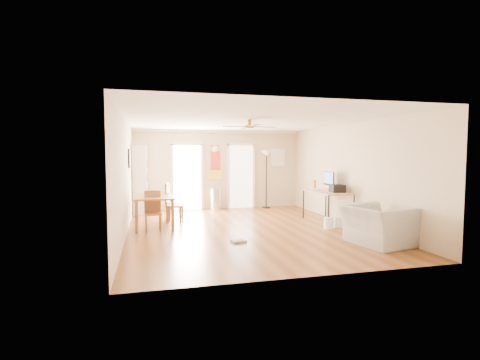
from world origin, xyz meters
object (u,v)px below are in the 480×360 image
object	(u,v)px
dining_chair_right_a	(174,201)
computer_desk	(327,207)
bookshelf	(140,180)
dining_table	(154,211)
trash_can	(216,199)
torchiere_lamp	(266,179)
dining_chair_right_b	(175,204)
printer	(337,188)
wastebasket_a	(329,223)
dining_chair_near	(153,211)
armchair	(377,225)
wastebasket_b	(338,222)

from	to	relation	value
dining_chair_right_a	computer_desk	size ratio (longest dim) A/B	0.66
bookshelf	dining_table	size ratio (longest dim) A/B	1.33
trash_can	computer_desk	world-z (taller)	computer_desk
torchiere_lamp	computer_desk	world-z (taller)	torchiere_lamp
dining_chair_right_b	printer	xyz separation A→B (m)	(4.05, -1.25, 0.43)
trash_can	torchiere_lamp	xyz separation A→B (m)	(1.74, 0.02, 0.62)
trash_can	dining_table	bearing A→B (deg)	-130.35
dining_chair_right_a	wastebasket_a	size ratio (longest dim) A/B	3.72
trash_can	torchiere_lamp	size ratio (longest dim) A/B	0.36
dining_chair_near	computer_desk	world-z (taller)	dining_chair_near
dining_table	dining_chair_right_a	distance (m)	1.01
trash_can	computer_desk	size ratio (longest dim) A/B	0.45
trash_can	printer	bearing A→B (deg)	-50.34
dining_chair_near	torchiere_lamp	world-z (taller)	torchiere_lamp
dining_chair_right_a	trash_can	bearing A→B (deg)	-33.50
torchiere_lamp	armchair	xyz separation A→B (m)	(0.58, -5.31, -0.58)
dining_chair_right_b	trash_can	distance (m)	2.39
printer	armchair	distance (m)	2.23
bookshelf	dining_chair_near	bearing A→B (deg)	-81.38
dining_chair_right_b	wastebasket_a	bearing A→B (deg)	-100.84
dining_table	dining_chair_right_b	bearing A→B (deg)	38.18
computer_desk	wastebasket_a	size ratio (longest dim) A/B	5.66
torchiere_lamp	wastebasket_b	size ratio (longest dim) A/B	7.03
trash_can	computer_desk	bearing A→B (deg)	-49.28
dining_table	trash_can	distance (m)	3.07
armchair	bookshelf	bearing A→B (deg)	31.88
trash_can	wastebasket_a	size ratio (longest dim) A/B	2.56
printer	computer_desk	bearing A→B (deg)	125.09
wastebasket_a	armchair	bearing A→B (deg)	-84.34
printer	trash_can	bearing A→B (deg)	138.33
bookshelf	wastebasket_a	distance (m)	5.76
printer	armchair	world-z (taller)	printer
dining_chair_near	armchair	bearing A→B (deg)	-31.65
dining_chair_right_a	wastebasket_a	world-z (taller)	dining_chair_right_a
computer_desk	armchair	xyz separation A→B (m)	(-0.16, -2.42, -0.02)
bookshelf	computer_desk	size ratio (longest dim) A/B	1.34
dining_chair_near	trash_can	xyz separation A→B (m)	(2.00, 2.88, -0.12)
dining_chair_right_b	armchair	bearing A→B (deg)	-117.45
dining_chair_near	wastebasket_a	xyz separation A→B (m)	(4.15, -0.73, -0.33)
dining_chair_right_b	computer_desk	xyz separation A→B (m)	(3.91, -0.97, -0.09)
torchiere_lamp	printer	xyz separation A→B (m)	(0.88, -3.17, -0.04)
dining_chair_right_b	trash_can	bearing A→B (deg)	-22.30
dining_chair_right_a	printer	bearing A→B (deg)	-101.98
computer_desk	wastebasket_b	distance (m)	0.75
computer_desk	dining_chair_right_b	bearing A→B (deg)	166.01
printer	wastebasket_a	world-z (taller)	printer
dining_table	printer	distance (m)	4.70
dining_table	wastebasket_a	xyz separation A→B (m)	(4.13, -1.28, -0.25)
dining_chair_right_b	trash_can	xyz separation A→B (m)	(1.43, 1.90, -0.15)
dining_chair_right_b	dining_chair_near	xyz separation A→B (m)	(-0.57, -0.98, -0.03)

